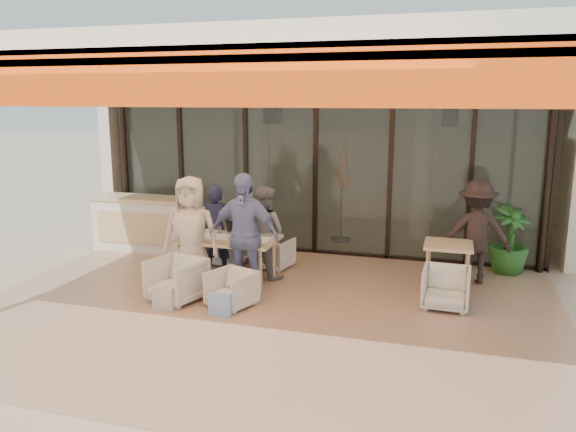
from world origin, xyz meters
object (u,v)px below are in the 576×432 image
object	(u,v)px
host_counter	(142,223)
diner_navy	(216,229)
chair_near_right	(231,287)
chair_far_left	(228,245)
diner_grey	(264,232)
diner_periwinkle	(244,235)
potted_palm	(509,240)
dining_table	(229,241)
side_chair	(446,286)
side_table	(448,250)
chair_near_left	(177,278)
standing_woman	(476,233)
chair_far_right	(274,252)
diner_cream	(191,234)

from	to	relation	value
host_counter	diner_navy	bearing A→B (deg)	-25.39
chair_near_right	chair_far_left	bearing A→B (deg)	134.51
chair_far_left	diner_navy	bearing A→B (deg)	100.05
diner_grey	diner_periwinkle	size ratio (longest dim) A/B	0.82
chair_near_right	potted_palm	distance (m)	4.68
chair_far_left	dining_table	bearing A→B (deg)	123.75
host_counter	dining_table	bearing A→B (deg)	-30.12
diner_grey	side_chair	world-z (taller)	diner_grey
chair_near_right	diner_grey	world-z (taller)	diner_grey
diner_periwinkle	side_table	world-z (taller)	diner_periwinkle
chair_near_right	diner_grey	bearing A→B (deg)	110.66
chair_far_left	chair_near_right	world-z (taller)	chair_far_left
chair_near_left	chair_near_right	size ratio (longest dim) A/B	1.20
diner_navy	side_table	xyz separation A→B (m)	(3.69, 0.15, -0.11)
diner_grey	standing_woman	size ratio (longest dim) A/B	0.92
dining_table	chair_far_left	size ratio (longest dim) A/B	2.16
side_table	side_chair	bearing A→B (deg)	-90.00
chair_far_left	side_table	world-z (taller)	side_table
diner_periwinkle	side_chair	bearing A→B (deg)	9.55
chair_far_right	chair_near_right	distance (m)	1.90
chair_far_left	diner_grey	xyz separation A→B (m)	(0.84, -0.50, 0.41)
side_table	standing_woman	xyz separation A→B (m)	(0.40, 0.49, 0.18)
diner_navy	side_table	world-z (taller)	diner_navy
chair_far_right	standing_woman	bearing A→B (deg)	-166.13
chair_near_left	chair_near_right	bearing A→B (deg)	18.10
chair_far_right	chair_near_right	size ratio (longest dim) A/B	1.01
diner_cream	chair_far_right	bearing A→B (deg)	49.76
dining_table	chair_near_left	world-z (taller)	dining_table
dining_table	diner_cream	world-z (taller)	diner_cream
host_counter	chair_far_left	size ratio (longest dim) A/B	2.67
chair_near_left	potted_palm	xyz separation A→B (m)	(4.64, 2.73, 0.22)
chair_near_right	side_table	xyz separation A→B (m)	(2.85, 1.55, 0.35)
chair_far_right	potted_palm	bearing A→B (deg)	-156.38
chair_near_left	diner_navy	bearing A→B (deg)	108.10
dining_table	diner_periwinkle	world-z (taller)	diner_periwinkle
diner_cream	chair_near_left	bearing A→B (deg)	-99.27
chair_near_right	chair_near_left	bearing A→B (deg)	-159.34
diner_grey	standing_woman	distance (m)	3.31
side_chair	diner_navy	bearing A→B (deg)	172.96
chair_near_left	host_counter	bearing A→B (deg)	147.90
chair_near_right	diner_periwinkle	bearing A→B (deg)	110.66
diner_cream	standing_woman	distance (m)	4.37
chair_far_right	chair_near_left	world-z (taller)	chair_near_left
chair_far_right	side_table	bearing A→B (deg)	-175.62
diner_grey	potted_palm	size ratio (longest dim) A/B	1.32
chair_far_left	potted_palm	bearing A→B (deg)	-159.85
chair_far_left	diner_grey	distance (m)	1.06
dining_table	standing_woman	world-z (taller)	standing_woman
standing_woman	potted_palm	xyz separation A→B (m)	(0.55, 0.68, -0.25)
chair_near_left	dining_table	bearing A→B (deg)	84.67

